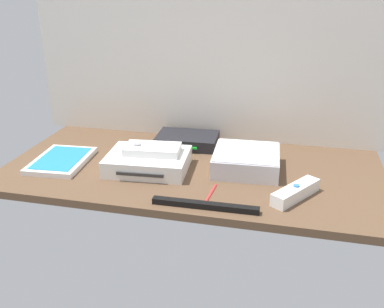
# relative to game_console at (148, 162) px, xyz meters

# --- Properties ---
(ground_plane) EXTENTS (1.00, 0.48, 0.02)m
(ground_plane) POSITION_rel_game_console_xyz_m (0.11, 0.04, -0.03)
(ground_plane) COLOR brown
(ground_plane) RESTS_ON ground
(back_wall) EXTENTS (1.10, 0.01, 0.64)m
(back_wall) POSITION_rel_game_console_xyz_m (0.11, 0.28, 0.30)
(back_wall) COLOR silver
(back_wall) RESTS_ON ground
(game_console) EXTENTS (0.22, 0.18, 0.04)m
(game_console) POSITION_rel_game_console_xyz_m (0.00, 0.00, 0.00)
(game_console) COLOR white
(game_console) RESTS_ON ground_plane
(mini_computer) EXTENTS (0.18, 0.18, 0.05)m
(mini_computer) POSITION_rel_game_console_xyz_m (0.25, 0.06, 0.00)
(mini_computer) COLOR silver
(mini_computer) RESTS_ON ground_plane
(game_case) EXTENTS (0.15, 0.20, 0.02)m
(game_case) POSITION_rel_game_console_xyz_m (-0.24, -0.02, -0.01)
(game_case) COLOR white
(game_case) RESTS_ON ground_plane
(network_router) EXTENTS (0.19, 0.13, 0.03)m
(network_router) POSITION_rel_game_console_xyz_m (0.06, 0.19, -0.00)
(network_router) COLOR black
(network_router) RESTS_ON ground_plane
(remote_wand) EXTENTS (0.11, 0.14, 0.03)m
(remote_wand) POSITION_rel_game_console_xyz_m (0.38, -0.08, -0.01)
(remote_wand) COLOR white
(remote_wand) RESTS_ON ground_plane
(remote_classic_pad) EXTENTS (0.15, 0.09, 0.02)m
(remote_classic_pad) POSITION_rel_game_console_xyz_m (0.01, 0.01, 0.03)
(remote_classic_pad) COLOR white
(remote_classic_pad) RESTS_ON game_console
(sensor_bar) EXTENTS (0.24, 0.02, 0.01)m
(sensor_bar) POSITION_rel_game_console_xyz_m (0.19, -0.17, -0.01)
(sensor_bar) COLOR black
(sensor_bar) RESTS_ON ground_plane
(stylus_pen) EXTENTS (0.01, 0.09, 0.01)m
(stylus_pen) POSITION_rel_game_console_xyz_m (0.19, -0.10, -0.02)
(stylus_pen) COLOR red
(stylus_pen) RESTS_ON ground_plane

